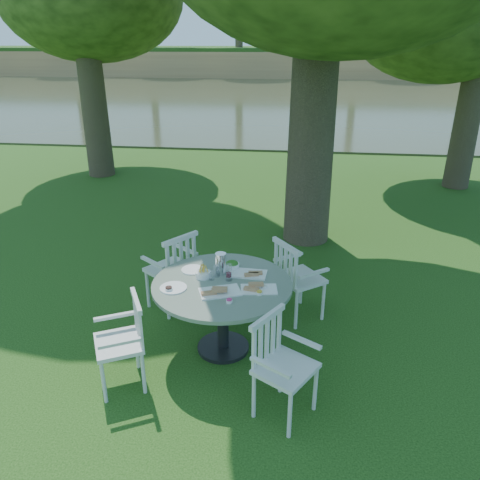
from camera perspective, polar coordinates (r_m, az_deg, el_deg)
name	(u,v)px	position (r m, az deg, el deg)	size (l,w,h in m)	color
ground	(238,308)	(5.94, -0.25, -8.33)	(140.00, 140.00, 0.00)	#12360B
table	(222,295)	(4.89, -2.15, -6.78)	(1.44, 1.44, 0.81)	black
chair_ne	(293,274)	(5.50, 6.52, -4.20)	(0.68, 0.68, 0.99)	silver
chair_nw	(176,266)	(5.70, -7.86, -3.17)	(0.69, 0.69, 1.01)	silver
chair_sw	(128,336)	(4.62, -13.53, -11.27)	(0.60, 0.61, 0.92)	silver
chair_se	(277,358)	(4.20, 4.55, -14.15)	(0.63, 0.64, 0.95)	silver
tableware	(221,275)	(4.88, -2.33, -4.25)	(1.18, 0.84, 0.23)	white
river	(290,99)	(28.20, 6.13, 16.72)	(100.00, 28.00, 0.12)	#323721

